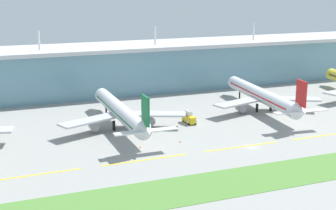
% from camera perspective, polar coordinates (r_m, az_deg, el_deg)
% --- Properties ---
extents(ground_plane, '(600.00, 600.00, 0.00)m').
position_cam_1_polar(ground_plane, '(165.81, 9.73, -4.86)').
color(ground_plane, gray).
extents(terminal_building, '(288.00, 34.00, 32.44)m').
position_cam_1_polar(terminal_building, '(250.29, -1.92, 4.58)').
color(terminal_building, '#6693A8').
rests_on(terminal_building, ground).
extents(airliner_near_middle, '(48.80, 68.05, 18.90)m').
position_cam_1_polar(airliner_near_middle, '(183.05, -5.53, -0.79)').
color(airliner_near_middle, silver).
rests_on(airliner_near_middle, ground).
extents(airliner_far_middle, '(48.56, 69.67, 18.90)m').
position_cam_1_polar(airliner_far_middle, '(211.38, 11.02, 1.03)').
color(airliner_far_middle, white).
rests_on(airliner_far_middle, ground).
extents(taxiway_stripe_west, '(28.00, 0.70, 0.04)m').
position_cam_1_polar(taxiway_stripe_west, '(145.55, -15.56, -7.92)').
color(taxiway_stripe_west, yellow).
rests_on(taxiway_stripe_west, ground).
extents(taxiway_stripe_mid_west, '(28.00, 0.70, 0.04)m').
position_cam_1_polar(taxiway_stripe_mid_west, '(152.08, -2.66, -6.42)').
color(taxiway_stripe_mid_west, yellow).
rests_on(taxiway_stripe_mid_west, ground).
extents(taxiway_stripe_centre, '(28.00, 0.70, 0.04)m').
position_cam_1_polar(taxiway_stripe_centre, '(165.48, 8.58, -4.85)').
color(taxiway_stripe_centre, yellow).
rests_on(taxiway_stripe_centre, ground).
extents(taxiway_stripe_mid_east, '(28.00, 0.70, 0.04)m').
position_cam_1_polar(taxiway_stripe_mid_east, '(184.26, 17.81, -3.41)').
color(taxiway_stripe_mid_east, yellow).
rests_on(taxiway_stripe_mid_east, ground).
extents(grass_verge, '(300.00, 18.00, 0.10)m').
position_cam_1_polar(grass_verge, '(147.21, 14.56, -7.58)').
color(grass_verge, '#518438').
rests_on(grass_verge, ground).
extents(baggage_cart, '(4.02, 3.20, 2.48)m').
position_cam_1_polar(baggage_cart, '(188.67, 2.83, -1.93)').
color(baggage_cart, silver).
rests_on(baggage_cart, ground).
extents(fuel_truck, '(3.14, 7.38, 4.95)m').
position_cam_1_polar(fuel_truck, '(190.28, 2.44, -1.47)').
color(fuel_truck, gold).
rests_on(fuel_truck, ground).
extents(safety_cone_left_wingtip, '(0.56, 0.56, 0.70)m').
position_cam_1_polar(safety_cone_left_wingtip, '(167.93, 1.43, -4.28)').
color(safety_cone_left_wingtip, orange).
rests_on(safety_cone_left_wingtip, ground).
extents(safety_cone_nose_front, '(0.56, 0.56, 0.70)m').
position_cam_1_polar(safety_cone_nose_front, '(162.72, -3.28, -4.91)').
color(safety_cone_nose_front, orange).
rests_on(safety_cone_nose_front, ground).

